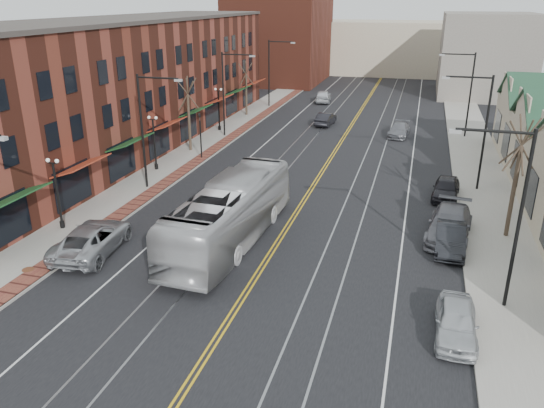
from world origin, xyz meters
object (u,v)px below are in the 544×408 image
Objects in this scene: parked_car_c at (450,225)px; parked_car_d at (446,188)px; parked_suv at (92,239)px; transit_bus at (230,213)px; parked_car_b at (450,238)px; parked_car_a at (456,322)px.

parked_car_d is at bearing 97.38° from parked_car_c.
parked_suv reaches higher than parked_car_d.
parked_car_d is at bearing -134.82° from transit_bus.
parked_car_b is 1.64m from parked_car_c.
transit_bus is at bearing -154.35° from parked_car_c.
transit_bus reaches higher than parked_car_a.
parked_suv reaches higher than parked_car_a.
transit_bus reaches higher than parked_car_d.
transit_bus is 7.56m from parked_suv.
parked_car_a is 16.65m from parked_car_d.
parked_car_c is 6.75m from parked_car_d.
transit_bus is at bearing -167.46° from parked_car_b.
parked_suv is 1.42× the size of parked_car_a.
parked_car_c is (0.00, 1.63, 0.10)m from parked_car_b.
transit_bus is at bearing -132.03° from parked_car_d.
parked_car_b reaches higher than parked_car_a.
parked_suv is (-6.76, -3.24, -0.96)m from transit_bus.
parked_car_d is (-0.02, 6.75, -0.11)m from parked_car_c.
parked_car_a is at bearing -84.08° from parked_car_d.
parked_car_b is at bearing -82.77° from parked_car_c.
parked_car_c is 1.35× the size of parked_car_d.
transit_bus is 2.19× the size of parked_suv.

